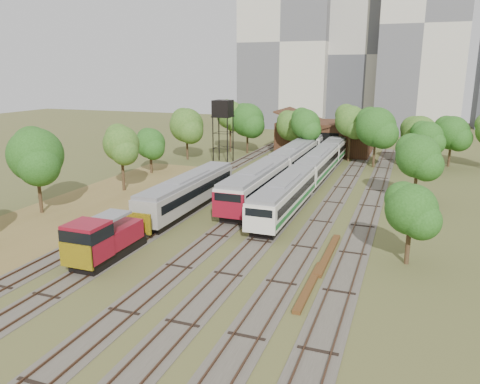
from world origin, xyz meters
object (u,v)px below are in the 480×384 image
at_px(shunter_locomotive, 102,240).
at_px(water_tower, 223,110).
at_px(railcar_red_set, 278,170).
at_px(railcar_green_set, 318,165).

bearing_deg(shunter_locomotive, water_tower, 99.23).
bearing_deg(water_tower, shunter_locomotive, -80.77).
relative_size(railcar_red_set, water_tower, 3.49).
distance_m(shunter_locomotive, water_tower, 41.64).
distance_m(railcar_red_set, water_tower, 18.70).
height_order(shunter_locomotive, water_tower, water_tower).
height_order(railcar_green_set, shunter_locomotive, shunter_locomotive).
height_order(railcar_red_set, railcar_green_set, railcar_red_set).
height_order(railcar_green_set, water_tower, water_tower).
relative_size(railcar_red_set, railcar_green_set, 0.66).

